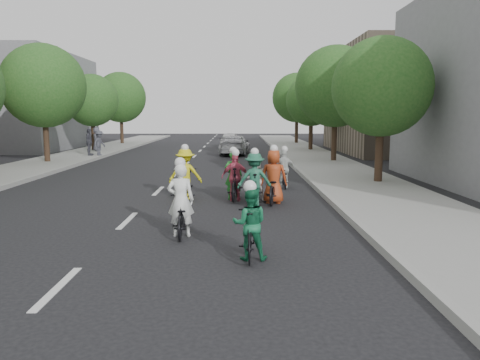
{
  "coord_description": "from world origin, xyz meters",
  "views": [
    {
      "loc": [
        3.0,
        -12.47,
        2.86
      ],
      "look_at": [
        3.07,
        0.84,
        1.0
      ],
      "focal_mm": 35.0,
      "sensor_mm": 36.0,
      "label": 1
    }
  ],
  "objects_px": {
    "cyclist_3": "(236,181)",
    "spectator_0": "(99,143)",
    "cyclist_4": "(274,183)",
    "follow_car_trail": "(231,139)",
    "cyclist_0": "(181,211)",
    "cyclist_7": "(254,183)",
    "spectator_2": "(97,139)",
    "cyclist_8": "(284,173)",
    "cyclist_1": "(250,229)",
    "follow_car_lead": "(235,145)",
    "cyclist_2": "(186,179)",
    "cyclist_6": "(256,184)",
    "spectator_1": "(89,142)",
    "cyclist_5": "(233,181)"
  },
  "relations": [
    {
      "from": "cyclist_7",
      "to": "cyclist_6",
      "type": "bearing_deg",
      "value": -96.86
    },
    {
      "from": "cyclist_6",
      "to": "follow_car_trail",
      "type": "bearing_deg",
      "value": -78.61
    },
    {
      "from": "cyclist_5",
      "to": "cyclist_7",
      "type": "distance_m",
      "value": 1.24
    },
    {
      "from": "cyclist_4",
      "to": "follow_car_trail",
      "type": "relative_size",
      "value": 0.54
    },
    {
      "from": "cyclist_2",
      "to": "cyclist_6",
      "type": "bearing_deg",
      "value": 169.6
    },
    {
      "from": "cyclist_5",
      "to": "cyclist_6",
      "type": "distance_m",
      "value": 0.81
    },
    {
      "from": "cyclist_6",
      "to": "follow_car_lead",
      "type": "xyz_separation_m",
      "value": [
        -0.81,
        18.42,
        0.11
      ]
    },
    {
      "from": "cyclist_3",
      "to": "spectator_0",
      "type": "height_order",
      "value": "spectator_0"
    },
    {
      "from": "cyclist_3",
      "to": "cyclist_4",
      "type": "xyz_separation_m",
      "value": [
        1.24,
        -0.43,
        0.01
      ]
    },
    {
      "from": "cyclist_0",
      "to": "follow_car_trail",
      "type": "distance_m",
      "value": 32.02
    },
    {
      "from": "spectator_0",
      "to": "spectator_1",
      "type": "xyz_separation_m",
      "value": [
        -0.66,
        -0.1,
        0.07
      ]
    },
    {
      "from": "cyclist_5",
      "to": "spectator_1",
      "type": "bearing_deg",
      "value": -55.08
    },
    {
      "from": "cyclist_7",
      "to": "spectator_2",
      "type": "xyz_separation_m",
      "value": [
        -11.11,
        20.54,
        0.34
      ]
    },
    {
      "from": "cyclist_1",
      "to": "spectator_2",
      "type": "xyz_separation_m",
      "value": [
        -10.81,
        26.13,
        0.45
      ]
    },
    {
      "from": "cyclist_2",
      "to": "cyclist_6",
      "type": "relative_size",
      "value": 0.96
    },
    {
      "from": "cyclist_3",
      "to": "follow_car_trail",
      "type": "height_order",
      "value": "cyclist_3"
    },
    {
      "from": "cyclist_2",
      "to": "cyclist_7",
      "type": "bearing_deg",
      "value": 152.6
    },
    {
      "from": "cyclist_8",
      "to": "cyclist_6",
      "type": "bearing_deg",
      "value": 67.39
    },
    {
      "from": "cyclist_6",
      "to": "spectator_0",
      "type": "bearing_deg",
      "value": -49.57
    },
    {
      "from": "cyclist_0",
      "to": "cyclist_5",
      "type": "bearing_deg",
      "value": -106.03
    },
    {
      "from": "cyclist_2",
      "to": "cyclist_1",
      "type": "bearing_deg",
      "value": 105.83
    },
    {
      "from": "cyclist_5",
      "to": "cyclist_4",
      "type": "bearing_deg",
      "value": 157.47
    },
    {
      "from": "cyclist_4",
      "to": "spectator_2",
      "type": "height_order",
      "value": "spectator_2"
    },
    {
      "from": "cyclist_0",
      "to": "spectator_2",
      "type": "relative_size",
      "value": 1.04
    },
    {
      "from": "cyclist_5",
      "to": "spectator_1",
      "type": "distance_m",
      "value": 18.56
    },
    {
      "from": "cyclist_2",
      "to": "spectator_1",
      "type": "height_order",
      "value": "spectator_1"
    },
    {
      "from": "cyclist_7",
      "to": "spectator_1",
      "type": "xyz_separation_m",
      "value": [
        -10.5,
        16.77,
        0.35
      ]
    },
    {
      "from": "cyclist_7",
      "to": "spectator_0",
      "type": "xyz_separation_m",
      "value": [
        -9.84,
        16.87,
        0.27
      ]
    },
    {
      "from": "cyclist_4",
      "to": "cyclist_6",
      "type": "distance_m",
      "value": 0.67
    },
    {
      "from": "cyclist_7",
      "to": "follow_car_trail",
      "type": "height_order",
      "value": "cyclist_7"
    },
    {
      "from": "spectator_2",
      "to": "cyclist_0",
      "type": "bearing_deg",
      "value": 177.13
    },
    {
      "from": "cyclist_0",
      "to": "cyclist_4",
      "type": "bearing_deg",
      "value": -123.13
    },
    {
      "from": "cyclist_4",
      "to": "cyclist_8",
      "type": "distance_m",
      "value": 3.27
    },
    {
      "from": "cyclist_6",
      "to": "follow_car_trail",
      "type": "xyz_separation_m",
      "value": [
        -1.23,
        27.5,
        0.07
      ]
    },
    {
      "from": "cyclist_8",
      "to": "spectator_0",
      "type": "height_order",
      "value": "spectator_0"
    },
    {
      "from": "cyclist_3",
      "to": "cyclist_4",
      "type": "distance_m",
      "value": 1.31
    },
    {
      "from": "cyclist_3",
      "to": "spectator_0",
      "type": "bearing_deg",
      "value": -55.21
    },
    {
      "from": "cyclist_7",
      "to": "spectator_2",
      "type": "bearing_deg",
      "value": -62.68
    },
    {
      "from": "cyclist_0",
      "to": "cyclist_8",
      "type": "relative_size",
      "value": 1.13
    },
    {
      "from": "cyclist_4",
      "to": "cyclist_3",
      "type": "bearing_deg",
      "value": -8.47
    },
    {
      "from": "cyclist_8",
      "to": "cyclist_2",
      "type": "bearing_deg",
      "value": 34.76
    },
    {
      "from": "cyclist_5",
      "to": "cyclist_8",
      "type": "height_order",
      "value": "cyclist_5"
    },
    {
      "from": "cyclist_6",
      "to": "cyclist_1",
      "type": "bearing_deg",
      "value": 95.48
    },
    {
      "from": "cyclist_1",
      "to": "cyclist_4",
      "type": "relative_size",
      "value": 0.81
    },
    {
      "from": "cyclist_4",
      "to": "follow_car_lead",
      "type": "bearing_deg",
      "value": -75.37
    },
    {
      "from": "cyclist_5",
      "to": "cyclist_8",
      "type": "bearing_deg",
      "value": -124.59
    },
    {
      "from": "follow_car_trail",
      "to": "spectator_1",
      "type": "relative_size",
      "value": 2.11
    },
    {
      "from": "cyclist_0",
      "to": "spectator_0",
      "type": "xyz_separation_m",
      "value": [
        -7.96,
        20.63,
        0.38
      ]
    },
    {
      "from": "cyclist_3",
      "to": "cyclist_8",
      "type": "xyz_separation_m",
      "value": [
        1.91,
        2.78,
        -0.09
      ]
    },
    {
      "from": "cyclist_7",
      "to": "cyclist_8",
      "type": "height_order",
      "value": "cyclist_7"
    }
  ]
}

